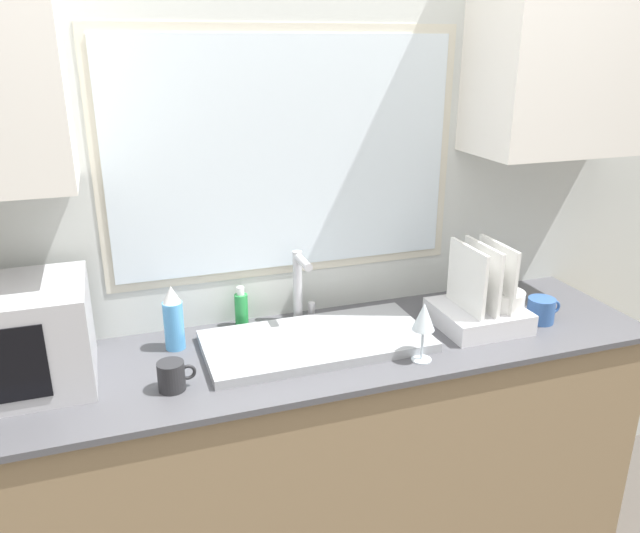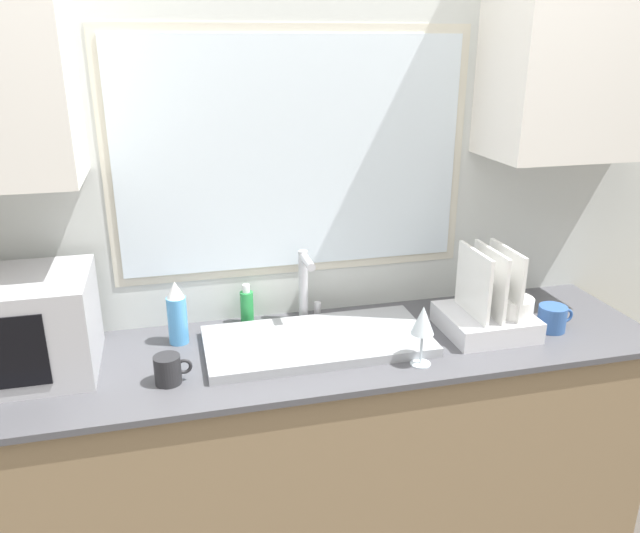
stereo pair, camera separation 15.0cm
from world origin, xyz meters
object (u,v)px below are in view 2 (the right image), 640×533
object	(u,v)px
faucet	(306,282)
spray_bottle	(177,314)
mug_near_sink	(168,369)
microwave	(18,327)
dish_rack	(490,311)
soap_bottle	(247,306)
wine_glass	(423,322)

from	to	relation	value
faucet	spray_bottle	bearing A→B (deg)	-172.43
spray_bottle	mug_near_sink	bearing A→B (deg)	-98.37
microwave	dish_rack	size ratio (longest dim) A/B	1.44
soap_bottle	microwave	bearing A→B (deg)	-165.51
dish_rack	mug_near_sink	bearing A→B (deg)	-175.61
soap_bottle	mug_near_sink	world-z (taller)	soap_bottle
mug_near_sink	wine_glass	bearing A→B (deg)	-5.73
dish_rack	wine_glass	size ratio (longest dim) A/B	1.53
faucet	wine_glass	world-z (taller)	faucet
mug_near_sink	wine_glass	world-z (taller)	wine_glass
dish_rack	soap_bottle	bearing A→B (deg)	161.14
microwave	spray_bottle	world-z (taller)	microwave
faucet	spray_bottle	distance (m)	0.44
microwave	wine_glass	size ratio (longest dim) A/B	2.21
wine_glass	microwave	bearing A→B (deg)	168.11
dish_rack	soap_bottle	world-z (taller)	dish_rack
dish_rack	soap_bottle	distance (m)	0.81
microwave	faucet	bearing A→B (deg)	9.13
dish_rack	soap_bottle	xyz separation A→B (m)	(-0.77, 0.26, -0.01)
faucet	mug_near_sink	distance (m)	0.57
microwave	soap_bottle	xyz separation A→B (m)	(0.68, 0.18, -0.08)
microwave	soap_bottle	size ratio (longest dim) A/B	2.95
faucet	microwave	size ratio (longest dim) A/B	0.60
microwave	soap_bottle	distance (m)	0.71
dish_rack	mug_near_sink	world-z (taller)	dish_rack
spray_bottle	soap_bottle	distance (m)	0.25
faucet	dish_rack	size ratio (longest dim) A/B	0.87
faucet	soap_bottle	size ratio (longest dim) A/B	1.78
mug_near_sink	faucet	bearing A→B (deg)	33.34
microwave	spray_bottle	size ratio (longest dim) A/B	1.99
soap_bottle	mug_near_sink	xyz separation A→B (m)	(-0.27, -0.34, -0.02)
spray_bottle	faucet	bearing A→B (deg)	7.57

